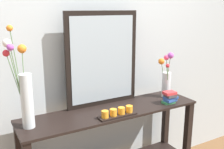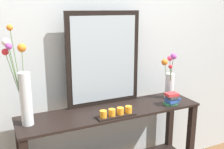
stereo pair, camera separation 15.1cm
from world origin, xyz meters
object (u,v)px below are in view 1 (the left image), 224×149
Objects in this scene: book_stack at (170,97)px; console_table at (112,144)px; tall_vase_left at (24,91)px; vase_right at (166,79)px; candle_tray at (117,113)px; mirror_leaning at (102,59)px.

console_table is at bearing 167.68° from book_stack.
console_table is 0.66m from book_stack.
vase_right is (1.30, 0.03, -0.09)m from tall_vase_left.
console_table is 0.79m from vase_right.
vase_right reaches higher than book_stack.
vase_right is at bearing 15.34° from candle_tray.
book_stack is (0.53, -0.28, -0.35)m from mirror_leaning.
tall_vase_left is 1.31m from vase_right.
mirror_leaning reaches higher than vase_right.
candle_tray is 0.56m from book_stack.
console_table is at bearing 78.61° from candle_tray.
candle_tray is (-0.03, -0.14, 0.34)m from console_table.
mirror_leaning is at bearing 152.00° from book_stack.
tall_vase_left reaches higher than vase_right.
vase_right is at bearing -11.75° from mirror_leaning.
console_table is 1.92× the size of mirror_leaning.
mirror_leaning is 0.48m from candle_tray.
book_stack is at bearing -117.63° from vase_right.
candle_tray is at bearing -94.90° from mirror_leaning.
book_stack is at bearing 2.05° from candle_tray.
tall_vase_left is 2.28× the size of candle_tray.
console_table is 3.49× the size of vase_right.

